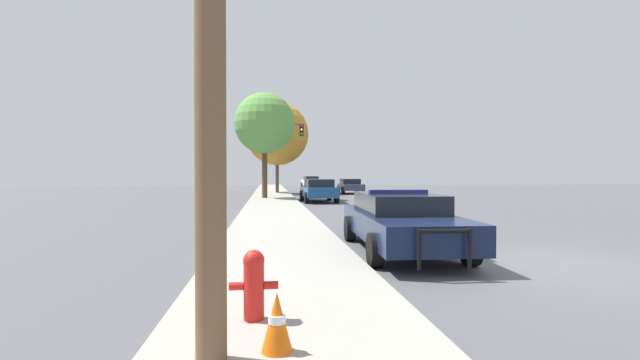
% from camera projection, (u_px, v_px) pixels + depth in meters
% --- Properties ---
extents(ground_plane, '(110.00, 110.00, 0.00)m').
position_uv_depth(ground_plane, '(544.00, 264.00, 8.41)').
color(ground_plane, '#4F4F54').
extents(sidewalk_left, '(3.00, 110.00, 0.13)m').
position_uv_depth(sidewalk_left, '(285.00, 267.00, 7.79)').
color(sidewalk_left, '#99968C').
rests_on(sidewalk_left, ground_plane).
extents(police_car, '(2.26, 5.32, 1.40)m').
position_uv_depth(police_car, '(400.00, 220.00, 9.80)').
color(police_car, '#141E3D').
rests_on(police_car, ground_plane).
extents(fire_hydrant, '(0.55, 0.24, 0.79)m').
position_uv_depth(fire_hydrant, '(254.00, 282.00, 4.83)').
color(fire_hydrant, red).
rests_on(fire_hydrant, sidewalk_left).
extents(traffic_light, '(3.04, 0.35, 5.57)m').
position_uv_depth(traffic_light, '(279.00, 144.00, 32.54)').
color(traffic_light, '#424247').
rests_on(traffic_light, sidewalk_left).
extents(car_background_midblock, '(2.12, 4.20, 1.42)m').
position_uv_depth(car_background_midblock, '(319.00, 190.00, 26.38)').
color(car_background_midblock, navy).
rests_on(car_background_midblock, ground_plane).
extents(car_background_oncoming, '(2.02, 4.18, 1.29)m').
position_uv_depth(car_background_oncoming, '(350.00, 186.00, 37.34)').
color(car_background_oncoming, '#333856').
rests_on(car_background_oncoming, ground_plane).
extents(car_background_distant, '(2.11, 4.74, 1.43)m').
position_uv_depth(car_background_distant, '(311.00, 182.00, 50.40)').
color(car_background_distant, silver).
rests_on(car_background_distant, ground_plane).
extents(tree_sidewalk_far, '(5.49, 5.49, 7.83)m').
position_uv_depth(tree_sidewalk_far, '(277.00, 134.00, 37.14)').
color(tree_sidewalk_far, brown).
rests_on(tree_sidewalk_far, sidewalk_left).
extents(tree_sidewalk_mid, '(4.08, 4.08, 7.06)m').
position_uv_depth(tree_sidewalk_mid, '(265.00, 124.00, 28.70)').
color(tree_sidewalk_mid, '#4C3823').
rests_on(tree_sidewalk_mid, sidewalk_left).
extents(traffic_cone, '(0.29, 0.29, 0.55)m').
position_uv_depth(traffic_cone, '(277.00, 322.00, 3.96)').
color(traffic_cone, orange).
rests_on(traffic_cone, sidewalk_left).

